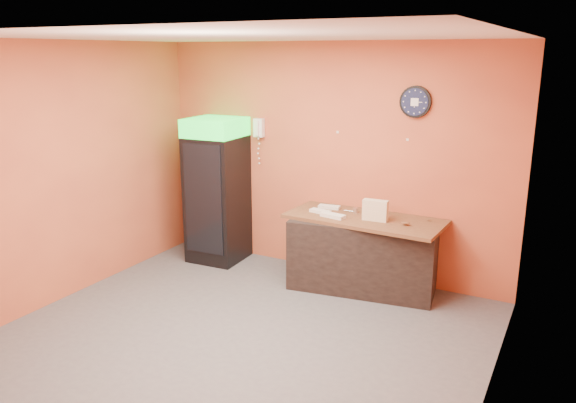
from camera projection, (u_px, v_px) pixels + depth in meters
The scene contains 15 objects.
floor at pixel (243, 335), 5.46m from camera, with size 4.50×4.50×0.00m, color #47474C.
back_wall at pixel (330, 160), 6.81m from camera, with size 4.50×0.02×2.80m, color #C96038.
left_wall at pixel (67, 172), 6.13m from camera, with size 0.02×4.00×2.80m, color #C96038.
right_wall at pixel (501, 233), 4.08m from camera, with size 0.02×4.00×2.80m, color #C96038.
ceiling at pixel (236, 36), 4.74m from camera, with size 4.50×4.00×0.02m, color white.
beverage_cooler at pixel (215, 193), 7.25m from camera, with size 0.69×0.70×1.87m.
prep_counter at pixel (363, 254), 6.47m from camera, with size 1.64×0.73×0.82m, color black.
wall_clock at pixel (415, 102), 6.12m from camera, with size 0.35×0.06×0.35m.
wall_phone at pixel (259, 128), 7.11m from camera, with size 0.13×0.11×0.23m.
butcher_paper at pixel (365, 219), 6.36m from camera, with size 1.76×0.77×0.04m, color brown.
sub_roll_stack at pixel (375, 210), 6.20m from camera, with size 0.28×0.11×0.23m.
wrapped_sandwich_left at pixel (320, 211), 6.52m from camera, with size 0.25×0.10×0.04m, color silver.
wrapped_sandwich_mid at pixel (333, 216), 6.35m from camera, with size 0.29×0.11×0.04m, color silver.
wrapped_sandwich_right at pixel (329, 207), 6.71m from camera, with size 0.26×0.10×0.04m, color silver.
kitchen_tool at pixel (355, 210), 6.53m from camera, with size 0.06×0.06×0.06m, color silver.
Camera 1 is at (2.71, -4.15, 2.67)m, focal length 35.00 mm.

